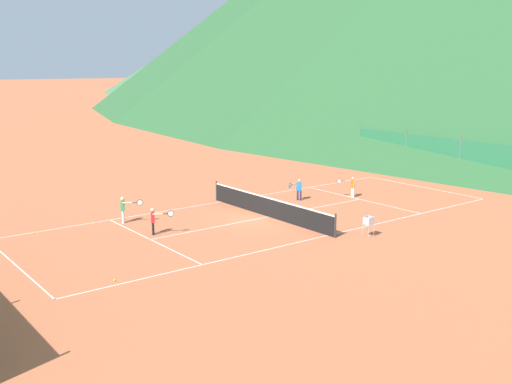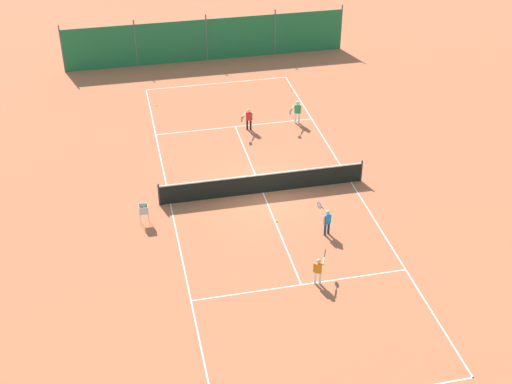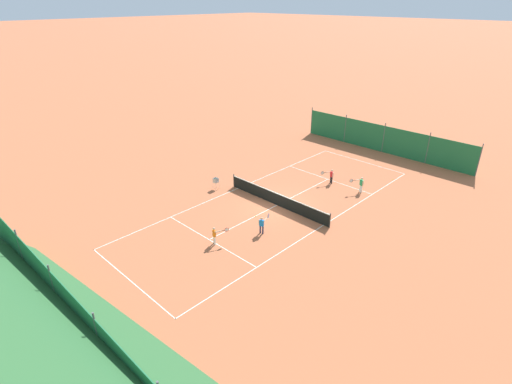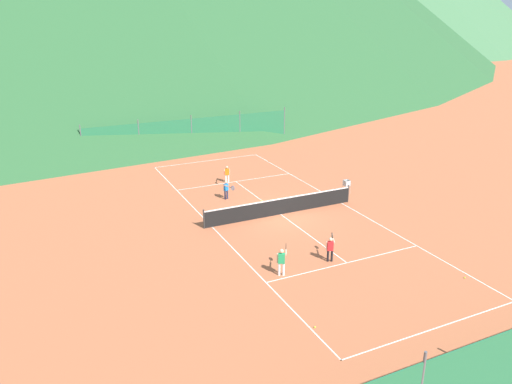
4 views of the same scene
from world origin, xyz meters
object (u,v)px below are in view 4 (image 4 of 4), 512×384
object	(u,v)px
tennis_ball_alley_right	(315,327)
ball_hopper	(346,184)
player_near_service	(227,189)
alpine_chalet	(109,61)
tennis_ball_mid_court	(262,201)
player_far_baseline	(227,173)
tennis_net	(281,206)
tennis_ball_alley_left	(465,278)
player_far_service	(330,247)
player_near_baseline	(282,260)

from	to	relation	value
tennis_ball_alley_right	ball_hopper	world-z (taller)	ball_hopper
tennis_ball_alley_right	ball_hopper	size ratio (longest dim) A/B	0.07
player_near_service	alpine_chalet	distance (m)	30.89
tennis_ball_alley_right	tennis_ball_mid_court	bearing A→B (deg)	72.53
player_far_baseline	tennis_net	bearing A→B (deg)	-84.44
alpine_chalet	player_far_baseline	bearing A→B (deg)	-85.16
tennis_ball_alley_left	tennis_ball_alley_right	xyz separation A→B (m)	(-7.67, -0.30, 0.00)
tennis_ball_alley_left	player_near_service	bearing A→B (deg)	112.73
tennis_net	player_near_service	world-z (taller)	player_near_service
player_far_service	ball_hopper	bearing A→B (deg)	50.44
player_near_service	tennis_ball_alley_right	size ratio (longest dim) A/B	17.71
tennis_ball_alley_left	tennis_ball_mid_court	world-z (taller)	same
player_far_baseline	player_near_service	distance (m)	3.12
player_far_baseline	player_far_service	bearing A→B (deg)	-89.86
player_far_baseline	player_near_baseline	distance (m)	12.76
player_far_baseline	tennis_ball_alley_right	world-z (taller)	player_far_baseline
tennis_ball_alley_right	ball_hopper	xyz separation A→B (m)	(9.23, 11.25, 0.63)
player_far_baseline	tennis_ball_alley_right	bearing A→B (deg)	-101.40
player_near_baseline	tennis_ball_alley_left	world-z (taller)	player_near_baseline
tennis_net	player_near_service	distance (m)	3.98
tennis_ball_alley_right	player_near_baseline	bearing A→B (deg)	79.30
player_near_service	ball_hopper	size ratio (longest dim) A/B	1.31
player_near_baseline	player_far_service	distance (m)	2.61
player_near_service	tennis_ball_mid_court	size ratio (longest dim) A/B	17.71
player_near_baseline	tennis_ball_mid_court	size ratio (longest dim) A/B	18.91
player_far_service	player_near_baseline	bearing A→B (deg)	-175.79
player_near_service	player_far_service	size ratio (longest dim) A/B	0.99
tennis_ball_alley_left	player_far_baseline	bearing A→B (deg)	105.10
player_near_baseline	alpine_chalet	size ratio (longest dim) A/B	0.10
tennis_net	player_far_service	xyz separation A→B (m)	(-0.60, -5.89, 0.19)
player_far_baseline	tennis_ball_alley_left	bearing A→B (deg)	-74.90
player_far_baseline	tennis_ball_mid_court	distance (m)	4.22
player_near_baseline	tennis_ball_mid_court	bearing A→B (deg)	69.50
player_far_service	tennis_ball_mid_court	world-z (taller)	player_far_service
tennis_net	tennis_ball_alley_left	size ratio (longest dim) A/B	139.09
ball_hopper	player_far_baseline	bearing A→B (deg)	138.77
tennis_ball_alley_right	alpine_chalet	world-z (taller)	alpine_chalet
tennis_ball_alley_right	player_far_service	bearing A→B (deg)	51.02
player_far_baseline	player_near_service	world-z (taller)	player_near_service
alpine_chalet	tennis_ball_mid_court	bearing A→B (deg)	-84.78
player_far_baseline	alpine_chalet	xyz separation A→B (m)	(-2.33, 27.56, 5.15)
player_near_baseline	player_near_service	bearing A→B (deg)	81.89
tennis_ball_alley_left	tennis_net	bearing A→B (deg)	110.99
tennis_ball_mid_court	alpine_chalet	distance (m)	32.34
tennis_ball_mid_court	tennis_ball_alley_right	bearing A→B (deg)	-107.47
tennis_net	ball_hopper	bearing A→B (deg)	13.13
tennis_net	tennis_ball_alley_right	size ratio (longest dim) A/B	139.09
tennis_net	tennis_ball_alley_right	xyz separation A→B (m)	(-3.94, -10.02, -0.47)
alpine_chalet	tennis_ball_alley_right	bearing A→B (deg)	-91.28
player_far_service	ball_hopper	size ratio (longest dim) A/B	1.33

